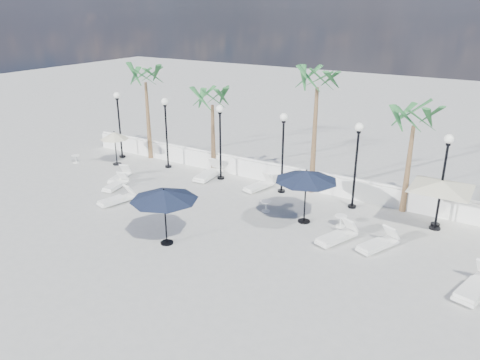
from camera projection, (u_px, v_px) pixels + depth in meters
The scene contains 27 objects.
ground at pixel (202, 248), 17.28m from camera, with size 100.00×100.00×0.00m, color #9F9F9A.
balustrade at pixel (291, 177), 23.10m from camera, with size 26.00×0.30×1.01m.
lamppost_0 at pixel (119, 116), 26.74m from camera, with size 0.36×0.36×3.84m.
lamppost_1 at pixel (166, 123), 25.02m from camera, with size 0.36×0.36×3.84m.
lamppost_2 at pixel (220, 132), 23.31m from camera, with size 0.36×0.36×3.84m.
lamppost_3 at pixel (283, 142), 21.59m from camera, with size 0.36×0.36×3.84m.
lamppost_4 at pixel (357, 154), 19.87m from camera, with size 0.36×0.36×3.84m.
lamppost_5 at pixel (444, 168), 18.16m from camera, with size 0.36×0.36×3.84m.
palm_0 at pixel (145, 80), 25.93m from camera, with size 2.60×2.60×5.50m.
palm_1 at pixel (212, 102), 23.99m from camera, with size 2.60×2.60×4.70m.
palm_2 at pixel (317, 85), 20.72m from camera, with size 2.60×2.60×6.10m.
palm_3 at pixel (414, 122), 19.02m from camera, with size 2.60×2.60×4.90m.
lounger_0 at pixel (116, 184), 22.84m from camera, with size 0.83×1.69×0.61m.
lounger_1 at pixel (120, 176), 23.90m from camera, with size 0.98×1.71×0.61m.
lounger_2 at pixel (259, 185), 22.69m from camera, with size 0.94×1.80×0.64m.
lounger_3 at pixel (117, 199), 21.11m from camera, with size 0.95×1.82×0.65m.
lounger_4 at pixel (209, 173), 24.15m from camera, with size 0.87×2.14×0.78m.
lounger_5 at pixel (337, 236), 17.69m from camera, with size 1.20×1.91×0.68m.
lounger_6 at pixel (476, 286), 14.47m from camera, with size 1.16×2.17×0.77m.
lounger_7 at pixel (378, 243), 17.15m from camera, with size 1.24×1.87×0.67m.
side_table_0 at pixel (76, 158), 26.56m from camera, with size 0.45×0.45×0.44m.
side_table_1 at pixel (266, 205), 20.28m from camera, with size 0.49×0.49×0.48m.
side_table_2 at pixel (341, 220), 18.87m from camera, with size 0.50×0.50×0.48m.
parasol_navy_left at pixel (164, 195), 16.94m from camera, with size 2.53×2.53×2.23m.
parasol_navy_mid at pixel (306, 176), 18.66m from camera, with size 2.57×2.57×2.30m.
parasol_cream_sq_a at pixel (442, 181), 18.06m from camera, with size 4.49×4.49×2.20m.
parasol_cream_small at pixel (114, 136), 25.78m from camera, with size 1.57×1.57×1.93m.
Camera 1 is at (9.22, -12.29, 8.43)m, focal length 35.00 mm.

